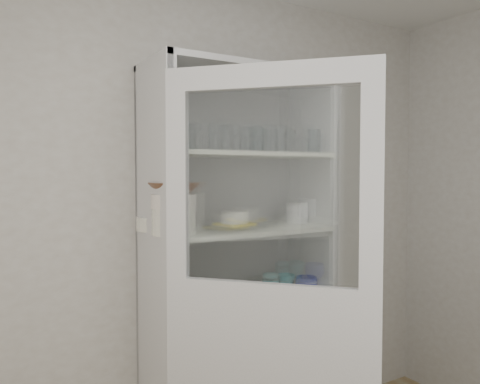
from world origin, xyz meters
TOP-DOWN VIEW (x-y plane):
  - wall_back at (0.00, 1.50)m, footprint 3.60×0.02m
  - pantry_cabinet at (0.20, 1.34)m, footprint 1.00×0.45m
  - cupboard_door at (0.01, 0.72)m, footprint 0.64×0.69m
  - tumbler_0 at (-0.16, 1.13)m, footprint 0.07×0.07m
  - tumbler_1 at (-0.03, 1.13)m, footprint 0.08×0.08m
  - tumbler_2 at (0.23, 1.14)m, footprint 0.08×0.08m
  - tumbler_3 at (0.24, 1.16)m, footprint 0.07×0.07m
  - tumbler_4 at (0.29, 1.12)m, footprint 0.09×0.09m
  - tumbler_5 at (0.58, 1.14)m, footprint 0.08×0.08m
  - tumbler_6 at (0.61, 1.16)m, footprint 0.08×0.08m
  - tumbler_7 at (-0.14, 1.27)m, footprint 0.07×0.07m
  - tumbler_8 at (-0.21, 1.25)m, footprint 0.08×0.08m
  - tumbler_9 at (0.10, 1.24)m, footprint 0.09×0.09m
  - tumbler_10 at (0.28, 1.24)m, footprint 0.09×0.09m
  - tumbler_11 at (0.23, 1.26)m, footprint 0.07×0.07m
  - goblet_0 at (-0.03, 1.34)m, footprint 0.08×0.08m
  - goblet_1 at (0.19, 1.35)m, footprint 0.08×0.08m
  - goblet_2 at (0.36, 1.37)m, footprint 0.07×0.07m
  - goblet_3 at (0.61, 1.38)m, footprint 0.07×0.07m
  - plate_stack_front at (-0.21, 1.20)m, footprint 0.21×0.21m
  - plate_stack_back at (-0.21, 1.40)m, footprint 0.23×0.23m
  - cream_bowl at (-0.21, 1.20)m, footprint 0.26×0.26m
  - terracotta_bowl at (-0.21, 1.20)m, footprint 0.23×0.23m
  - glass_platter at (0.15, 1.24)m, footprint 0.41×0.41m
  - yellow_trivet at (0.15, 1.24)m, footprint 0.20×0.20m
  - white_ramekin at (0.15, 1.24)m, footprint 0.17×0.17m
  - grey_bowl_stack at (0.61, 1.31)m, footprint 0.12×0.12m
  - mug_blue at (0.61, 1.22)m, footprint 0.13×0.13m
  - mug_teal at (0.53, 1.31)m, footprint 0.14×0.14m
  - mug_white at (0.27, 1.17)m, footprint 0.12×0.12m
  - teal_jar at (0.41, 1.29)m, footprint 0.09×0.09m
  - measuring_cups at (-0.07, 1.23)m, footprint 0.10×0.10m
  - white_canister at (-0.14, 1.29)m, footprint 0.14×0.14m
  - cream_dish at (-0.09, 1.24)m, footprint 0.30×0.30m
  - tin_box at (0.48, 1.26)m, footprint 0.22×0.16m
  - tumbler_12 at (0.42, 1.22)m, footprint 0.07×0.07m

SIDE VIEW (x-z plane):
  - tin_box at x=0.48m, z-range 0.46..0.52m
  - cream_dish at x=-0.09m, z-range 0.46..0.54m
  - cupboard_door at x=0.01m, z-range -0.13..1.87m
  - measuring_cups at x=-0.07m, z-range 0.86..0.90m
  - mug_white at x=0.27m, z-range 0.86..0.96m
  - mug_blue at x=0.61m, z-range 0.86..0.96m
  - mug_teal at x=0.53m, z-range 0.86..0.96m
  - teal_jar at x=0.41m, z-range 0.86..0.97m
  - white_canister at x=-0.14m, z-range 0.86..0.99m
  - pantry_cabinet at x=0.20m, z-range -0.11..1.99m
  - glass_platter at x=0.15m, z-range 1.26..1.28m
  - yellow_trivet at x=0.15m, z-range 1.28..1.29m
  - plate_stack_back at x=-0.21m, z-range 1.26..1.33m
  - wall_back at x=0.00m, z-range 0.00..2.60m
  - grey_bowl_stack at x=0.61m, z-range 1.26..1.38m
  - white_ramekin at x=0.15m, z-range 1.29..1.35m
  - plate_stack_front at x=-0.21m, z-range 1.26..1.39m
  - cream_bowl at x=-0.21m, z-range 1.39..1.45m
  - terracotta_bowl at x=-0.21m, z-range 1.45..1.51m
  - tumbler_0 at x=-0.16m, z-range 1.66..1.79m
  - tumbler_7 at x=-0.14m, z-range 1.66..1.79m
  - tumbler_2 at x=0.23m, z-range 1.66..1.79m
  - tumbler_11 at x=0.23m, z-range 1.66..1.79m
  - tumbler_5 at x=0.58m, z-range 1.66..1.79m
  - tumbler_1 at x=-0.03m, z-range 1.66..1.79m
  - tumbler_6 at x=0.61m, z-range 1.66..1.79m
  - tumbler_3 at x=0.24m, z-range 1.66..1.79m
  - tumbler_8 at x=-0.21m, z-range 1.66..1.80m
  - tumbler_4 at x=0.29m, z-range 1.66..1.80m
  - tumbler_9 at x=0.10m, z-range 1.66..1.80m
  - tumbler_10 at x=0.28m, z-range 1.66..1.80m
  - tumbler_12 at x=0.42m, z-range 1.66..1.81m
  - goblet_2 at x=0.36m, z-range 1.66..1.82m
  - goblet_3 at x=0.61m, z-range 1.66..1.83m
  - goblet_0 at x=-0.03m, z-range 1.66..1.84m
  - goblet_1 at x=0.19m, z-range 1.66..1.85m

